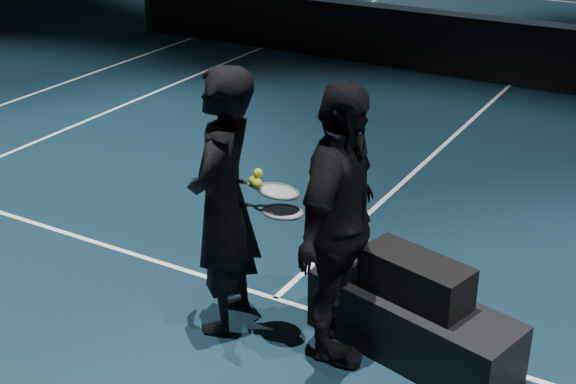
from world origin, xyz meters
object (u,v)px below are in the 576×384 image
(tennis_balls, at_px, (256,179))
(racket_lower, at_px, (283,212))
(player_a, at_px, (223,203))
(racket_upper, at_px, (278,191))
(player_bench, at_px, (412,326))
(player_b, at_px, (339,226))
(racket_bag, at_px, (416,278))

(tennis_balls, bearing_deg, racket_lower, 3.74)
(player_a, xyz_separation_m, racket_upper, (0.39, 0.08, 0.15))
(player_bench, bearing_deg, racket_lower, -147.98)
(player_a, height_order, racket_upper, player_a)
(player_bench, bearing_deg, player_b, -138.56)
(player_bench, height_order, tennis_balls, tennis_balls)
(player_b, bearing_deg, player_a, 88.87)
(player_a, xyz_separation_m, tennis_balls, (0.25, 0.03, 0.22))
(racket_lower, distance_m, racket_upper, 0.14)
(racket_bag, distance_m, player_b, 0.64)
(player_a, xyz_separation_m, racket_lower, (0.45, 0.04, 0.02))
(racket_upper, distance_m, tennis_balls, 0.17)
(racket_lower, relative_size, tennis_balls, 5.67)
(tennis_balls, bearing_deg, player_a, -173.67)
(racket_bag, relative_size, player_b, 0.39)
(racket_bag, height_order, player_b, player_b)
(racket_lower, bearing_deg, racket_upper, 141.34)
(player_bench, xyz_separation_m, racket_lower, (-0.86, -0.27, 0.76))
(player_bench, relative_size, racket_lower, 2.19)
(racket_upper, bearing_deg, player_bench, 5.23)
(racket_lower, xyz_separation_m, tennis_balls, (-0.19, -0.01, 0.20))
(player_b, bearing_deg, player_bench, -69.46)
(racket_bag, xyz_separation_m, player_b, (-0.46, -0.23, 0.37))
(racket_lower, height_order, tennis_balls, tennis_balls)
(racket_bag, bearing_deg, racket_upper, -150.99)
(tennis_balls, bearing_deg, player_bench, 15.03)
(player_bench, xyz_separation_m, player_a, (-1.31, -0.31, 0.74))
(player_bench, relative_size, player_b, 0.77)
(player_bench, relative_size, tennis_balls, 12.41)
(racket_lower, bearing_deg, player_bench, 12.25)
(racket_bag, bearing_deg, player_bench, 0.00)
(player_bench, height_order, player_a, player_a)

